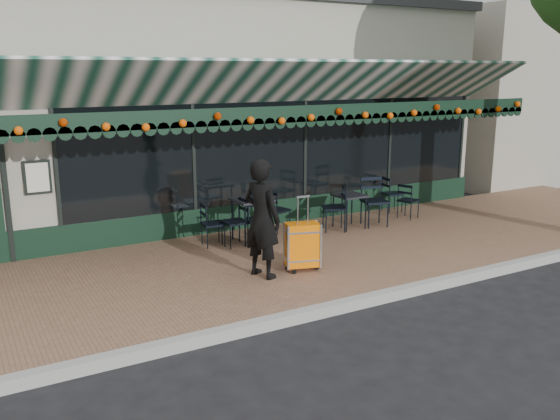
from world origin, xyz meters
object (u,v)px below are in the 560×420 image
chair_b_left (235,222)px  chair_b_front (260,221)px  cafe_table_b (252,203)px  chair_a_right (392,194)px  woman (262,219)px  chair_solo (213,224)px  suitcase (302,246)px  cafe_table_a (350,198)px  chair_a_extra (408,201)px  chair_a_front (375,202)px  chair_a_left (334,208)px  chair_b_right (277,211)px

chair_b_left → chair_b_front: chair_b_front is taller
cafe_table_b → chair_a_right: 3.78m
woman → chair_solo: size_ratio=2.31×
cafe_table_b → chair_a_right: (3.73, 0.54, -0.32)m
suitcase → chair_b_front: bearing=105.8°
cafe_table_a → chair_a_extra: (1.53, 0.02, -0.22)m
chair_a_front → chair_b_left: bearing=-166.9°
cafe_table_b → chair_a_front: (2.62, -0.24, -0.22)m
chair_a_front → cafe_table_b: bearing=-169.9°
chair_a_left → chair_b_left: bearing=-65.9°
cafe_table_b → chair_a_right: size_ratio=1.01×
suitcase → chair_b_left: (-0.35, 1.71, 0.03)m
chair_b_left → chair_b_right: bearing=111.1°
chair_a_front → chair_a_extra: 1.01m
woman → chair_b_right: 2.58m
woman → chair_a_extra: size_ratio=2.37×
woman → cafe_table_b: (0.72, 1.77, -0.19)m
chair_a_right → chair_a_extra: chair_a_right is taller
suitcase → chair_b_front: (0.05, 1.53, 0.05)m
chair_a_front → chair_a_extra: (0.99, 0.13, -0.11)m
chair_a_right → cafe_table_b: bearing=107.7°
woman → chair_a_right: bearing=-82.4°
chair_a_right → chair_b_right: size_ratio=0.94×
chair_a_left → woman: bearing=-31.4°
cafe_table_b → chair_a_extra: 3.63m
cafe_table_a → chair_a_right: 1.79m
chair_a_right → chair_solo: (-4.46, -0.47, -0.00)m
chair_b_front → chair_solo: chair_b_front is taller
cafe_table_a → chair_b_front: 2.09m
chair_a_left → chair_solo: (-2.43, 0.22, -0.06)m
chair_a_extra → chair_solo: chair_solo is taller
chair_b_left → chair_b_right: chair_b_left is taller
cafe_table_b → chair_a_front: bearing=-5.2°
cafe_table_b → chair_b_left: chair_b_left is taller
cafe_table_b → chair_a_extra: bearing=-1.8°
woman → cafe_table_a: size_ratio=2.67×
chair_a_extra → chair_b_right: 2.94m
chair_a_right → chair_b_left: bearing=108.6°
woman → chair_b_left: 1.75m
chair_b_right → chair_solo: 1.46m
chair_b_left → chair_a_extra: bearing=89.3°
woman → chair_a_front: 3.70m
cafe_table_a → chair_b_right: size_ratio=0.81×
chair_a_front → cafe_table_a: bearing=-176.1°
cafe_table_a → chair_a_extra: size_ratio=0.89×
chair_b_left → chair_solo: (-0.34, 0.19, -0.03)m
cafe_table_a → chair_a_front: chair_a_front is taller
chair_b_left → chair_b_right: (1.10, 0.44, -0.01)m
suitcase → chair_b_front: 1.54m
woman → cafe_table_b: size_ratio=2.28×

